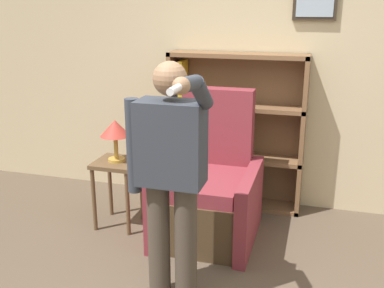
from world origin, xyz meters
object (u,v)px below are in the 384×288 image
(person_standing, at_px, (170,172))
(side_table, at_px, (117,175))
(armchair, at_px, (210,193))
(table_lamp, at_px, (115,130))
(bookcase, at_px, (227,132))

(person_standing, height_order, side_table, person_standing)
(armchair, relative_size, side_table, 2.01)
(person_standing, relative_size, table_lamp, 4.35)
(person_standing, relative_size, side_table, 2.63)
(armchair, xyz_separation_m, table_lamp, (-0.83, -0.07, 0.52))
(person_standing, bearing_deg, side_table, 132.19)
(person_standing, distance_m, side_table, 1.28)
(armchair, height_order, table_lamp, armchair)
(bookcase, distance_m, armchair, 0.78)
(person_standing, xyz_separation_m, side_table, (-0.81, 0.89, -0.44))
(bookcase, relative_size, person_standing, 0.93)
(side_table, bearing_deg, armchair, 4.57)
(bookcase, relative_size, table_lamp, 4.06)
(bookcase, height_order, person_standing, person_standing)
(person_standing, xyz_separation_m, table_lamp, (-0.81, 0.89, -0.03))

